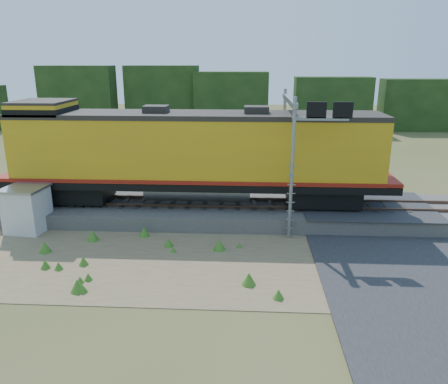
{
  "coord_description": "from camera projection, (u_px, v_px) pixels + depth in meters",
  "views": [
    {
      "loc": [
        0.53,
        -16.96,
        8.49
      ],
      "look_at": [
        -0.59,
        3.0,
        2.4
      ],
      "focal_mm": 35.0,
      "sensor_mm": 36.0,
      "label": 1
    }
  ],
  "objects": [
    {
      "name": "ground",
      "position": [
        234.0,
        266.0,
        18.7
      ],
      "size": [
        140.0,
        140.0,
        0.0
      ],
      "primitive_type": "plane",
      "color": "#475123",
      "rests_on": "ground"
    },
    {
      "name": "ballast",
      "position": [
        238.0,
        211.0,
        24.31
      ],
      "size": [
        70.0,
        5.0,
        0.8
      ],
      "primitive_type": "cube",
      "color": "slate",
      "rests_on": "ground"
    },
    {
      "name": "rails",
      "position": [
        238.0,
        203.0,
        24.17
      ],
      "size": [
        70.0,
        1.54,
        0.16
      ],
      "color": "brown",
      "rests_on": "ballast"
    },
    {
      "name": "dirt_shoulder",
      "position": [
        189.0,
        259.0,
        19.28
      ],
      "size": [
        26.0,
        8.0,
        0.03
      ],
      "primitive_type": "cube",
      "color": "#8C7754",
      "rests_on": "ground"
    },
    {
      "name": "road",
      "position": [
        395.0,
        261.0,
        19.0
      ],
      "size": [
        7.0,
        66.0,
        0.86
      ],
      "color": "#38383A",
      "rests_on": "ground"
    },
    {
      "name": "tree_line_north",
      "position": [
        244.0,
        105.0,
        54.1
      ],
      "size": [
        130.0,
        3.0,
        6.5
      ],
      "color": "black",
      "rests_on": "ground"
    },
    {
      "name": "weed_clumps",
      "position": [
        154.0,
        263.0,
        18.98
      ],
      "size": [
        15.0,
        6.2,
        0.56
      ],
      "primitive_type": null,
      "color": "#407722",
      "rests_on": "ground"
    },
    {
      "name": "locomotive",
      "position": [
        191.0,
        153.0,
        23.5
      ],
      "size": [
        21.11,
        3.22,
        5.45
      ],
      "color": "black",
      "rests_on": "rails"
    },
    {
      "name": "shed",
      "position": [
        27.0,
        209.0,
        22.23
      ],
      "size": [
        2.16,
        2.16,
        2.35
      ],
      "rotation": [
        0.0,
        0.0,
        -0.1
      ],
      "color": "silver",
      "rests_on": "ground"
    },
    {
      "name": "signal_gantry",
      "position": [
        296.0,
        128.0,
        22.13
      ],
      "size": [
        2.73,
        6.2,
        6.88
      ],
      "color": "gray",
      "rests_on": "ground"
    }
  ]
}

